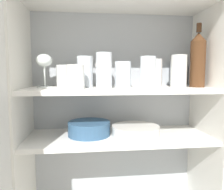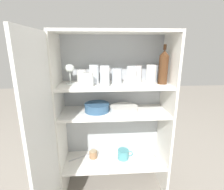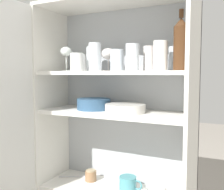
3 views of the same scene
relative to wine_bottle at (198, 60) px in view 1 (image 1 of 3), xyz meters
name	(u,v)px [view 1 (image 1 of 3)]	position (x,y,z in m)	size (l,w,h in m)	color
cupboard_back_panel	(114,139)	(-0.36, 0.17, -0.41)	(0.86, 0.02, 1.30)	#B2B7BC
cupboard_side_left	(25,153)	(-0.78, 0.02, -0.41)	(0.02, 0.33, 1.30)	white
cupboard_side_right	(204,146)	(0.06, 0.02, -0.41)	(0.02, 0.33, 1.30)	white
cupboard_top_panel	(119,2)	(-0.36, 0.02, 0.24)	(0.86, 0.33, 0.02)	white
shelf_board_middle	(119,137)	(-0.36, 0.02, -0.36)	(0.82, 0.30, 0.02)	white
shelf_board_upper	(119,90)	(-0.36, 0.02, -0.14)	(0.82, 0.30, 0.02)	white
tumbler_glass_0	(179,71)	(-0.09, -0.01, -0.05)	(0.07, 0.07, 0.14)	white
tumbler_glass_1	(123,75)	(-0.34, 0.02, -0.07)	(0.07, 0.07, 0.12)	white
tumbler_glass_2	(178,73)	(-0.04, 0.11, -0.06)	(0.08, 0.08, 0.13)	white
tumbler_glass_3	(156,73)	(-0.18, 0.07, -0.06)	(0.06, 0.06, 0.13)	silver
tumbler_glass_4	(148,72)	(-0.24, -0.02, -0.06)	(0.07, 0.07, 0.14)	white
tumbler_glass_5	(75,77)	(-0.55, -0.06, -0.08)	(0.07, 0.07, 0.10)	white
tumbler_glass_6	(104,71)	(-0.43, -0.06, -0.05)	(0.06, 0.06, 0.15)	white
tumbler_glass_7	(85,72)	(-0.51, 0.05, -0.06)	(0.07, 0.07, 0.14)	white
tumbler_glass_8	(64,76)	(-0.61, 0.08, -0.07)	(0.07, 0.07, 0.10)	white
wine_glass_0	(104,67)	(-0.42, 0.08, -0.03)	(0.08, 0.08, 0.13)	silver
wine_glass_1	(44,63)	(-0.69, 0.03, -0.02)	(0.07, 0.07, 0.15)	white
wine_bottle	(198,60)	(0.00, 0.00, 0.00)	(0.07, 0.07, 0.29)	#4C2D19
plate_stack_white	(136,131)	(-0.29, 0.00, -0.32)	(0.22, 0.22, 0.04)	silver
mixing_bowl_large	(89,128)	(-0.50, 0.03, -0.31)	(0.19, 0.19, 0.06)	#33567A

